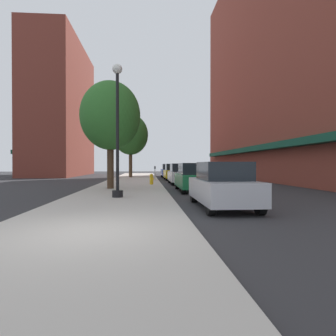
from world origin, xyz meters
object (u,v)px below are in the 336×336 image
object	(u,v)px
tree_near	(110,116)
car_yellow	(173,172)
car_white	(181,174)
car_green	(193,178)
car_blue	(169,171)
fire_hydrant	(151,179)
car_silver	(222,186)
tree_mid	(131,135)
lamppost	(117,128)
parking_meter_near	(155,171)

from	to	relation	value
tree_near	car_yellow	world-z (taller)	tree_near
tree_near	car_white	distance (m)	8.14
car_green	car_blue	size ratio (longest dim) A/B	1.00
fire_hydrant	car_silver	world-z (taller)	car_silver
tree_mid	car_green	size ratio (longest dim) A/B	1.71
fire_hydrant	tree_mid	bearing A→B (deg)	99.71
car_white	car_blue	xyz separation A→B (m)	(0.00, 12.42, 0.00)
car_yellow	tree_near	bearing A→B (deg)	-111.50
tree_near	tree_mid	world-z (taller)	tree_mid
car_silver	lamppost	bearing A→B (deg)	147.98
car_yellow	car_blue	xyz separation A→B (m)	(0.00, 6.01, 0.00)
car_green	fire_hydrant	bearing A→B (deg)	119.94
tree_near	car_blue	world-z (taller)	tree_near
lamppost	tree_near	xyz separation A→B (m)	(-0.90, 4.79, 1.31)
parking_meter_near	car_white	world-z (taller)	car_white
car_blue	tree_mid	bearing A→B (deg)	-167.17
parking_meter_near	car_green	world-z (taller)	car_green
lamppost	car_blue	bearing A→B (deg)	79.89
parking_meter_near	lamppost	bearing A→B (deg)	-98.38
lamppost	car_green	size ratio (longest dim) A/B	1.37
tree_near	tree_mid	distance (m)	16.54
parking_meter_near	car_silver	distance (m)	16.88
car_green	car_blue	distance (m)	18.72
lamppost	car_yellow	bearing A→B (deg)	76.33
tree_near	tree_mid	size ratio (longest dim) A/B	0.88
lamppost	car_blue	world-z (taller)	lamppost
tree_near	car_silver	size ratio (longest dim) A/B	1.51
lamppost	car_silver	world-z (taller)	lamppost
tree_near	car_yellow	size ratio (longest dim) A/B	1.51
car_white	car_yellow	distance (m)	6.41
parking_meter_near	car_white	xyz separation A→B (m)	(1.95, -3.94, -0.14)
fire_hydrant	parking_meter_near	bearing A→B (deg)	85.83
parking_meter_near	tree_near	xyz separation A→B (m)	(-2.96, -9.27, 3.56)
parking_meter_near	car_white	bearing A→B (deg)	-63.64
car_white	lamppost	bearing A→B (deg)	-111.01
car_blue	car_white	bearing A→B (deg)	-92.15
fire_hydrant	parking_meter_near	xyz separation A→B (m)	(0.42, 5.77, 0.43)
car_green	tree_mid	bearing A→B (deg)	106.69
parking_meter_near	car_yellow	size ratio (longest dim) A/B	0.30
car_blue	tree_near	bearing A→B (deg)	-107.62
parking_meter_near	fire_hydrant	bearing A→B (deg)	-94.17
fire_hydrant	car_yellow	distance (m)	8.59
lamppost	tree_near	size ratio (longest dim) A/B	0.91
car_silver	car_blue	size ratio (longest dim) A/B	1.00
car_green	car_white	bearing A→B (deg)	91.96
car_white	tree_mid	bearing A→B (deg)	113.00
tree_near	car_blue	distance (m)	18.79
fire_hydrant	tree_near	size ratio (longest dim) A/B	0.12
lamppost	fire_hydrant	world-z (taller)	lamppost
car_blue	car_yellow	bearing A→B (deg)	-92.15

